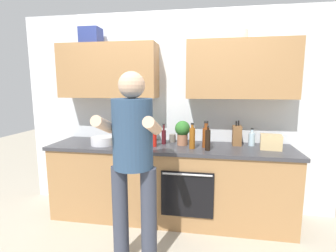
{
  "coord_description": "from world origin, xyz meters",
  "views": [
    {
      "loc": [
        0.46,
        -2.82,
        1.59
      ],
      "look_at": [
        -0.0,
        -0.1,
        1.15
      ],
      "focal_mm": 26.76,
      "sensor_mm": 36.0,
      "label": 1
    }
  ],
  "objects_px": {
    "potted_herb": "(182,131)",
    "grocery_bag_bread": "(271,142)",
    "bottle_oil": "(121,135)",
    "bottle_vinegar": "(206,136)",
    "bottle_syrup": "(192,138)",
    "mixing_bowl": "(103,141)",
    "bottle_water": "(252,139)",
    "knife_block": "(237,135)",
    "bottle_hotsauce": "(154,139)",
    "cup_stoneware": "(173,138)",
    "bottle_soy": "(208,140)",
    "bottle_soda": "(150,131)",
    "person_standing": "(133,155)",
    "bottle_wine": "(164,136)"
  },
  "relations": [
    {
      "from": "mixing_bowl",
      "to": "potted_herb",
      "type": "relative_size",
      "value": 0.94
    },
    {
      "from": "bottle_soy",
      "to": "bottle_oil",
      "type": "bearing_deg",
      "value": 175.75
    },
    {
      "from": "person_standing",
      "to": "bottle_hotsauce",
      "type": "bearing_deg",
      "value": 89.79
    },
    {
      "from": "cup_stoneware",
      "to": "mixing_bowl",
      "type": "bearing_deg",
      "value": -160.26
    },
    {
      "from": "bottle_soda",
      "to": "bottle_hotsauce",
      "type": "bearing_deg",
      "value": -66.46
    },
    {
      "from": "bottle_hotsauce",
      "to": "grocery_bag_bread",
      "type": "bearing_deg",
      "value": 3.94
    },
    {
      "from": "bottle_hotsauce",
      "to": "grocery_bag_bread",
      "type": "height_order",
      "value": "bottle_hotsauce"
    },
    {
      "from": "bottle_soda",
      "to": "potted_herb",
      "type": "distance_m",
      "value": 0.41
    },
    {
      "from": "bottle_hotsauce",
      "to": "knife_block",
      "type": "xyz_separation_m",
      "value": [
        0.95,
        0.23,
        0.03
      ]
    },
    {
      "from": "cup_stoneware",
      "to": "knife_block",
      "type": "height_order",
      "value": "knife_block"
    },
    {
      "from": "bottle_syrup",
      "to": "potted_herb",
      "type": "distance_m",
      "value": 0.2
    },
    {
      "from": "mixing_bowl",
      "to": "grocery_bag_bread",
      "type": "distance_m",
      "value": 1.93
    },
    {
      "from": "bottle_water",
      "to": "grocery_bag_bread",
      "type": "distance_m",
      "value": 0.23
    },
    {
      "from": "person_standing",
      "to": "bottle_soy",
      "type": "distance_m",
      "value": 0.94
    },
    {
      "from": "bottle_soda",
      "to": "mixing_bowl",
      "type": "xyz_separation_m",
      "value": [
        -0.53,
        -0.21,
        -0.09
      ]
    },
    {
      "from": "bottle_water",
      "to": "mixing_bowl",
      "type": "distance_m",
      "value": 1.76
    },
    {
      "from": "bottle_soy",
      "to": "person_standing",
      "type": "bearing_deg",
      "value": -131.41
    },
    {
      "from": "bottle_hotsauce",
      "to": "bottle_oil",
      "type": "bearing_deg",
      "value": -179.27
    },
    {
      "from": "person_standing",
      "to": "mixing_bowl",
      "type": "relative_size",
      "value": 6.26
    },
    {
      "from": "bottle_soy",
      "to": "bottle_soda",
      "type": "xyz_separation_m",
      "value": [
        -0.7,
        0.27,
        0.03
      ]
    },
    {
      "from": "bottle_hotsauce",
      "to": "bottle_soy",
      "type": "relative_size",
      "value": 0.83
    },
    {
      "from": "person_standing",
      "to": "bottle_oil",
      "type": "xyz_separation_m",
      "value": [
        -0.39,
        0.78,
        0.01
      ]
    },
    {
      "from": "bottle_soda",
      "to": "bottle_water",
      "type": "distance_m",
      "value": 1.21
    },
    {
      "from": "mixing_bowl",
      "to": "bottle_soda",
      "type": "bearing_deg",
      "value": 21.47
    },
    {
      "from": "bottle_soy",
      "to": "potted_herb",
      "type": "relative_size",
      "value": 0.94
    },
    {
      "from": "bottle_soy",
      "to": "mixing_bowl",
      "type": "bearing_deg",
      "value": 177.07
    },
    {
      "from": "bottle_syrup",
      "to": "mixing_bowl",
      "type": "height_order",
      "value": "bottle_syrup"
    },
    {
      "from": "grocery_bag_bread",
      "to": "bottle_hotsauce",
      "type": "bearing_deg",
      "value": -176.06
    },
    {
      "from": "bottle_soy",
      "to": "bottle_hotsauce",
      "type": "bearing_deg",
      "value": 172.58
    },
    {
      "from": "bottle_oil",
      "to": "mixing_bowl",
      "type": "bearing_deg",
      "value": -176.9
    },
    {
      "from": "person_standing",
      "to": "bottle_wine",
      "type": "relative_size",
      "value": 6.96
    },
    {
      "from": "bottle_oil",
      "to": "cup_stoneware",
      "type": "relative_size",
      "value": 3.02
    },
    {
      "from": "bottle_hotsauce",
      "to": "knife_block",
      "type": "bearing_deg",
      "value": 13.41
    },
    {
      "from": "potted_herb",
      "to": "mixing_bowl",
      "type": "bearing_deg",
      "value": -171.3
    },
    {
      "from": "potted_herb",
      "to": "bottle_hotsauce",
      "type": "bearing_deg",
      "value": -158.41
    },
    {
      "from": "bottle_syrup",
      "to": "potted_herb",
      "type": "bearing_deg",
      "value": 129.45
    },
    {
      "from": "bottle_water",
      "to": "knife_block",
      "type": "xyz_separation_m",
      "value": [
        -0.17,
        -0.0,
        0.04
      ]
    },
    {
      "from": "bottle_syrup",
      "to": "cup_stoneware",
      "type": "xyz_separation_m",
      "value": [
        -0.27,
        0.3,
        -0.08
      ]
    },
    {
      "from": "mixing_bowl",
      "to": "bottle_water",
      "type": "bearing_deg",
      "value": 8.04
    },
    {
      "from": "bottle_soda",
      "to": "bottle_soy",
      "type": "bearing_deg",
      "value": -21.31
    },
    {
      "from": "bottle_oil",
      "to": "knife_block",
      "type": "relative_size",
      "value": 1.01
    },
    {
      "from": "grocery_bag_bread",
      "to": "potted_herb",
      "type": "bearing_deg",
      "value": 177.88
    },
    {
      "from": "bottle_hotsauce",
      "to": "bottle_vinegar",
      "type": "bearing_deg",
      "value": 5.35
    },
    {
      "from": "potted_herb",
      "to": "grocery_bag_bread",
      "type": "xyz_separation_m",
      "value": [
        0.99,
        -0.04,
        -0.08
      ]
    },
    {
      "from": "bottle_wine",
      "to": "bottle_soy",
      "type": "relative_size",
      "value": 0.9
    },
    {
      "from": "bottle_vinegar",
      "to": "grocery_bag_bread",
      "type": "distance_m",
      "value": 0.71
    },
    {
      "from": "bottle_hotsauce",
      "to": "bottle_wine",
      "type": "distance_m",
      "value": 0.17
    },
    {
      "from": "bottle_oil",
      "to": "bottle_vinegar",
      "type": "height_order",
      "value": "bottle_vinegar"
    },
    {
      "from": "bottle_oil",
      "to": "bottle_syrup",
      "type": "relative_size",
      "value": 1.02
    },
    {
      "from": "knife_block",
      "to": "mixing_bowl",
      "type": "bearing_deg",
      "value": -171.16
    }
  ]
}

